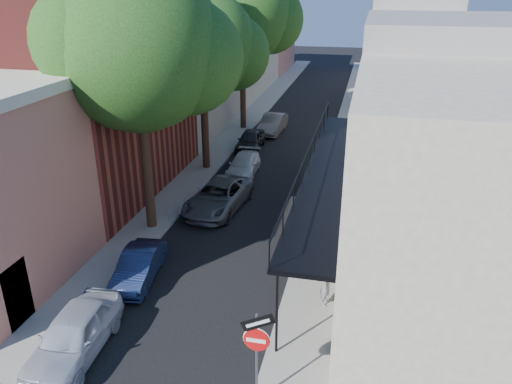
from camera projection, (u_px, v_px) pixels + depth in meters
The scene contains 16 objects.
road_surface at pixel (298, 122), 40.01m from camera, with size 6.00×64.00×0.01m, color black.
sidewalk_left at pixel (250, 118), 40.80m from camera, with size 2.00×64.00×0.12m, color gray.
sidewalk_right at pixel (349, 124), 39.17m from camera, with size 2.00×64.00×0.12m, color gray.
buildings_left at pixel (180, 57), 38.87m from camera, with size 10.10×59.10×12.00m.
buildings_right at pixel (423, 71), 35.98m from camera, with size 9.80×55.00×10.00m.
sign_post at pixel (257, 343), 12.52m from camera, with size 0.89×0.17×2.99m.
oak_near at pixel (149, 50), 19.91m from camera, with size 7.48×6.80×11.42m.
oak_mid at pixel (210, 47), 27.39m from camera, with size 6.60×6.00×10.20m.
oak_far at pixel (249, 14), 35.02m from camera, with size 7.70×7.00×11.90m.
parked_car_a at pixel (74, 334), 14.87m from camera, with size 1.66×4.14×1.41m, color silver.
parked_car_b at pixel (139, 266), 18.66m from camera, with size 1.23×3.54×1.17m, color #172348.
parked_car_c at pixel (219, 197), 24.42m from camera, with size 2.25×4.89×1.36m, color #5A5C62.
parked_car_d at pixel (244, 165), 28.96m from camera, with size 1.58×3.88×1.13m, color silver.
parked_car_e at pixel (250, 140), 33.19m from camera, with size 1.52×3.78×1.29m, color black.
parked_car_f at pixel (273, 124), 36.85m from camera, with size 1.44×4.14×1.36m, color slate.
pedestrian at pixel (326, 284), 16.96m from camera, with size 0.58×0.38×1.58m, color slate.
Camera 1 is at (5.37, -8.81, 10.43)m, focal length 35.00 mm.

